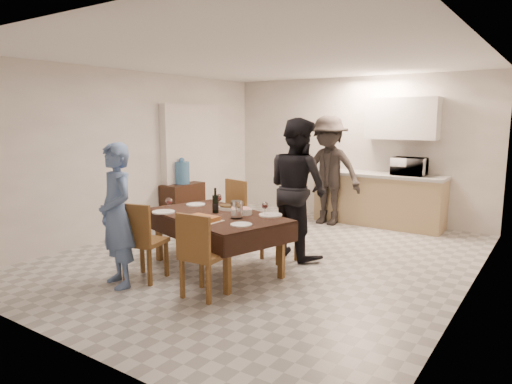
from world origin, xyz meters
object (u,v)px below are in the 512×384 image
(person_kitchen, at_px, (328,171))
(console, at_px, (183,204))
(water_jug, at_px, (182,173))
(water_pitcher, at_px, (237,210))
(person_near, at_px, (117,215))
(person_far, at_px, (298,188))
(dining_table, at_px, (216,217))
(wine_bottle, at_px, (215,200))
(savoury_tart, at_px, (202,219))
(microwave, at_px, (409,166))

(person_kitchen, bearing_deg, console, -145.94)
(water_jug, xyz_separation_m, person_kitchen, (2.11, 1.43, 0.04))
(water_pitcher, relative_size, person_kitchen, 0.11)
(person_near, xyz_separation_m, person_kitchen, (0.62, 4.06, 0.15))
(person_near, relative_size, person_far, 0.86)
(water_jug, height_order, person_far, person_far)
(dining_table, relative_size, wine_bottle, 6.36)
(person_kitchen, bearing_deg, wine_bottle, -92.30)
(savoury_tart, bearing_deg, microwave, 72.11)
(dining_table, relative_size, water_pitcher, 9.63)
(water_pitcher, bearing_deg, wine_bottle, 165.96)
(dining_table, bearing_deg, water_pitcher, 8.16)
(person_far, bearing_deg, wine_bottle, 80.51)
(water_pitcher, distance_m, savoury_tart, 0.42)
(console, bearing_deg, dining_table, -37.60)
(person_near, bearing_deg, person_far, 80.39)
(console, bearing_deg, water_pitcher, -34.16)
(water_jug, height_order, savoury_tart, water_jug)
(dining_table, height_order, person_near, person_near)
(water_jug, height_order, person_kitchen, person_kitchen)
(microwave, bearing_deg, person_far, 71.87)
(person_far, distance_m, person_kitchen, 2.01)
(person_far, bearing_deg, savoury_tart, 94.00)
(dining_table, distance_m, water_jug, 2.59)
(person_far, bearing_deg, water_pitcher, 101.17)
(dining_table, relative_size, person_kitchen, 1.06)
(dining_table, height_order, person_far, person_far)
(console, distance_m, savoury_tart, 2.93)
(dining_table, relative_size, savoury_tart, 4.74)
(savoury_tart, bearing_deg, person_kitchen, 90.53)
(console, xyz_separation_m, water_pitcher, (2.40, -1.63, 0.44))
(water_pitcher, distance_m, microwave, 3.65)
(wine_bottle, height_order, savoury_tart, wine_bottle)
(console, distance_m, person_far, 2.71)
(console, distance_m, person_kitchen, 2.62)
(person_far, bearing_deg, console, 10.03)
(dining_table, distance_m, savoury_tart, 0.40)
(console, xyz_separation_m, person_near, (1.50, -2.63, 0.44))
(water_jug, distance_m, microwave, 3.87)
(person_kitchen, bearing_deg, savoury_tart, -89.47)
(person_near, height_order, person_far, person_far)
(water_pitcher, height_order, person_kitchen, person_kitchen)
(water_pitcher, bearing_deg, savoury_tart, -127.15)
(water_pitcher, relative_size, person_far, 0.11)
(dining_table, xyz_separation_m, savoury_tart, (0.10, -0.38, 0.06))
(water_jug, xyz_separation_m, savoury_tart, (2.15, -1.96, -0.19))
(wine_bottle, bearing_deg, person_kitchen, 87.70)
(water_jug, relative_size, savoury_tart, 0.92)
(person_near, bearing_deg, dining_table, 80.39)
(microwave, relative_size, person_far, 0.29)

